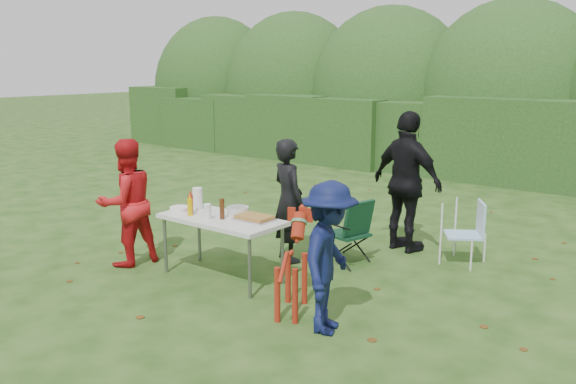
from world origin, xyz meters
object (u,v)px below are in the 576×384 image
Objects in this scene: mustard_bottle at (190,207)px; beer_bottle at (222,209)px; person_cook at (288,200)px; dog at (291,267)px; folding_table at (222,222)px; paper_towel_roll at (197,198)px; child at (329,258)px; lawn_chair at (463,232)px; person_black_puffy at (407,182)px; person_red_jacket at (127,203)px; ketchup_bottle at (191,204)px; camping_chair at (347,230)px.

beer_bottle is (0.41, 0.11, 0.02)m from mustard_bottle.
person_cook is 1.56× the size of dog.
paper_towel_roll is (-0.54, 0.14, 0.18)m from folding_table.
child is 2.73m from lawn_chair.
child reaches higher than folding_table.
person_cook is at bearing 65.14° from mustard_bottle.
person_cook is 1.65m from person_black_puffy.
mustard_bottle is (0.95, 0.19, 0.04)m from person_red_jacket.
paper_towel_roll is at bearing 73.35° from person_cook.
beer_bottle is (0.49, 0.03, 0.01)m from ketchup_bottle.
child is (3.10, -0.08, -0.07)m from person_red_jacket.
person_red_jacket is 3.10m from child.
dog is at bearing 152.26° from person_cook.
child reaches higher than beer_bottle.
mustard_bottle is at bearing -155.50° from folding_table.
ketchup_bottle is (-0.63, -1.09, 0.06)m from person_cook.
folding_table is 1.48× the size of dog.
person_cook is 0.99× the size of person_red_jacket.
folding_table is 1.31m from dog.
person_black_puffy is 9.44× the size of mustard_bottle.
dog is 4.60× the size of ketchup_bottle.
person_cook is 0.84m from camping_chair.
child is at bearing 116.42° from person_black_puffy.
ketchup_bottle is at bearing -177.02° from beer_bottle.
camping_chair is at bearing 8.19° from child.
child is 1.79m from beer_bottle.
dog is 2.68m from lawn_chair.
beer_bottle is at bearing 2.98° from ketchup_bottle.
folding_table is at bearing 16.63° from lawn_chair.
beer_bottle is (-1.20, 0.25, 0.38)m from dog.
dog is 1.66m from mustard_bottle.
lawn_chair is (3.31, 2.62, -0.39)m from person_red_jacket.
lawn_chair is at bearing 39.97° from paper_towel_roll.
person_black_puffy is at bearing 56.07° from ketchup_bottle.
mustard_bottle is 0.35m from paper_towel_roll.
person_cook is at bearing 28.59° from child.
child is at bearing -6.96° from mustard_bottle.
person_black_puffy is at bearing -24.36° from dog.
person_cook is at bearing 12.88° from dog.
dog is 3.89× the size of paper_towel_roll.
person_red_jacket is (-1.30, -0.35, 0.11)m from folding_table.
child is (1.80, -0.42, 0.04)m from folding_table.
child reaches higher than mustard_bottle.
dog reaches higher than camping_chair.
camping_chair is 4.23× the size of mustard_bottle.
dog is (1.26, -0.30, -0.21)m from folding_table.
person_black_puffy reaches higher than camping_chair.
ketchup_bottle is (-1.27, -1.48, 0.43)m from camping_chair.
mustard_bottle is 0.83× the size of beer_bottle.
lawn_chair is 3.12× the size of paper_towel_roll.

